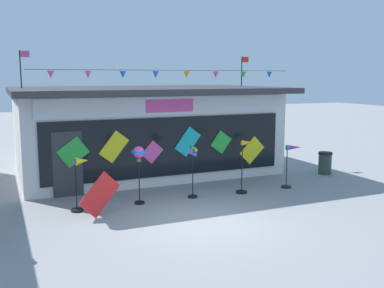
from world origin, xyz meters
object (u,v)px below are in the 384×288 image
at_px(trash_bin, 325,163).
at_px(display_kite_on_ground, 100,195).
at_px(wind_spinner_center_right, 245,162).
at_px(wind_spinner_center_left, 193,164).
at_px(wind_spinner_far_left, 80,175).
at_px(kite_shop_building, 144,128).
at_px(wind_spinner_right, 291,158).
at_px(wind_spinner_left, 139,158).

relative_size(trash_bin, display_kite_on_ground, 0.76).
relative_size(wind_spinner_center_right, trash_bin, 2.01).
xyz_separation_m(wind_spinner_center_left, display_kite_on_ground, (-2.97, -0.67, -0.46)).
height_order(wind_spinner_far_left, trash_bin, wind_spinner_far_left).
relative_size(wind_spinner_center_right, display_kite_on_ground, 1.54).
xyz_separation_m(kite_shop_building, wind_spinner_right, (3.61, -4.62, -0.67)).
height_order(kite_shop_building, wind_spinner_far_left, kite_shop_building).
height_order(kite_shop_building, wind_spinner_center_right, kite_shop_building).
relative_size(wind_spinner_center_left, display_kite_on_ground, 1.48).
bearing_deg(wind_spinner_center_left, wind_spinner_left, 178.83).
distance_m(wind_spinner_center_right, display_kite_on_ground, 4.77).
height_order(kite_shop_building, wind_spinner_right, kite_shop_building).
relative_size(wind_spinner_far_left, wind_spinner_right, 1.05).
bearing_deg(kite_shop_building, wind_spinner_center_right, -68.18).
xyz_separation_m(wind_spinner_far_left, trash_bin, (9.24, 1.02, -0.57)).
xyz_separation_m(wind_spinner_right, display_kite_on_ground, (-6.48, -0.57, -0.39)).
distance_m(kite_shop_building, display_kite_on_ground, 6.03).
bearing_deg(wind_spinner_far_left, display_kite_on_ground, -61.49).
bearing_deg(wind_spinner_center_right, display_kite_on_ground, -173.20).
bearing_deg(wind_spinner_center_right, wind_spinner_center_left, 176.43).
relative_size(wind_spinner_far_left, wind_spinner_center_right, 0.89).
xyz_separation_m(wind_spinner_center_left, wind_spinner_center_right, (1.75, -0.11, -0.07)).
bearing_deg(trash_bin, wind_spinner_right, -154.53).
xyz_separation_m(wind_spinner_left, wind_spinner_right, (5.19, -0.13, -0.38)).
relative_size(wind_spinner_left, display_kite_on_ground, 1.54).
xyz_separation_m(kite_shop_building, trash_bin, (6.00, -3.48, -1.22)).
bearing_deg(trash_bin, wind_spinner_center_right, -164.52).
xyz_separation_m(wind_spinner_far_left, wind_spinner_right, (6.85, -0.12, -0.02)).
distance_m(wind_spinner_far_left, wind_spinner_center_left, 3.35).
bearing_deg(wind_spinner_center_right, trash_bin, 15.48).
bearing_deg(trash_bin, wind_spinner_center_left, -170.00).
bearing_deg(display_kite_on_ground, wind_spinner_far_left, 118.51).
distance_m(wind_spinner_right, trash_bin, 2.71).
bearing_deg(wind_spinner_center_right, kite_shop_building, 111.82).
distance_m(wind_spinner_center_right, trash_bin, 4.34).
xyz_separation_m(kite_shop_building, wind_spinner_center_left, (0.11, -4.52, -0.59)).
bearing_deg(wind_spinner_center_left, kite_shop_building, 91.34).
bearing_deg(wind_spinner_left, display_kite_on_ground, -151.28).
xyz_separation_m(wind_spinner_far_left, display_kite_on_ground, (0.37, -0.69, -0.41)).
height_order(wind_spinner_left, wind_spinner_center_right, wind_spinner_left).
relative_size(wind_spinner_left, wind_spinner_center_left, 1.04).
xyz_separation_m(kite_shop_building, wind_spinner_center_right, (1.85, -4.63, -0.66)).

